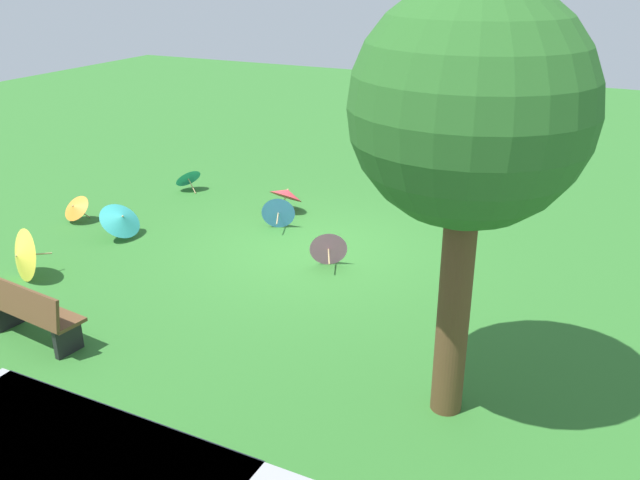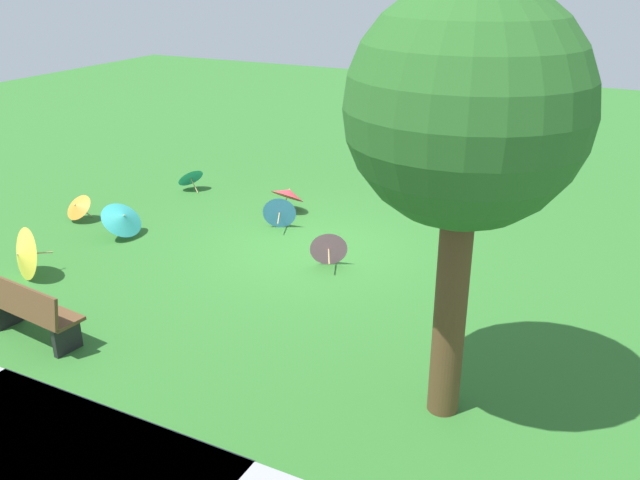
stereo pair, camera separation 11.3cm
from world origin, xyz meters
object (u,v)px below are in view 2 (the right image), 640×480
object	(u,v)px
park_bench	(29,310)
parasol_pink_1	(329,247)
parasol_teal_1	(190,177)
parasol_blue_0	(280,211)
parasol_yellow_0	(22,254)
shade_tree	(467,112)
parasol_red_0	(288,193)
parasol_teal_0	(123,218)
parasol_orange_0	(77,206)
parasol_pink_0	(454,177)

from	to	relation	value
park_bench	parasol_pink_1	distance (m)	4.76
parasol_pink_1	parasol_teal_1	size ratio (longest dim) A/B	0.93
parasol_pink_1	parasol_blue_0	distance (m)	1.99
parasol_pink_1	parasol_yellow_0	distance (m)	4.98
shade_tree	parasol_red_0	distance (m)	7.63
parasol_red_0	parasol_teal_1	bearing A→B (deg)	-5.27
park_bench	parasol_red_0	distance (m)	6.10
parasol_red_0	parasol_yellow_0	distance (m)	5.25
parasol_teal_0	parasol_yellow_0	world-z (taller)	parasol_yellow_0
parasol_pink_1	parasol_teal_1	xyz separation A→B (m)	(4.57, -2.28, -0.01)
parasol_yellow_0	parasol_teal_1	world-z (taller)	parasol_yellow_0
parasol_red_0	parasol_teal_1	world-z (taller)	parasol_red_0
shade_tree	parasol_orange_0	distance (m)	9.25
parasol_orange_0	parasol_pink_1	bearing A→B (deg)	-176.23
parasol_orange_0	parasol_teal_0	bearing A→B (deg)	170.01
parasol_pink_1	parasol_teal_1	distance (m)	5.11
parasol_red_0	parasol_teal_0	distance (m)	3.34
parasol_pink_0	parasol_teal_0	xyz separation A→B (m)	(4.80, 5.16, -0.03)
park_bench	parasol_blue_0	bearing A→B (deg)	-99.98
parasol_red_0	parasol_teal_1	xyz separation A→B (m)	(2.67, -0.25, -0.08)
parasol_orange_0	shade_tree	bearing A→B (deg)	162.20
shade_tree	parasol_pink_0	distance (m)	8.42
parasol_red_0	parasol_yellow_0	xyz separation A→B (m)	(2.28, 4.73, 0.04)
parasol_orange_0	parasol_red_0	bearing A→B (deg)	-145.28
parasol_pink_1	parasol_red_0	bearing A→B (deg)	-46.89
parasol_yellow_0	parasol_orange_0	distance (m)	2.62
parasol_yellow_0	shade_tree	bearing A→B (deg)	177.44
shade_tree	parasol_pink_1	bearing A→B (deg)	-45.75
parasol_teal_1	parasol_pink_0	bearing A→B (deg)	-157.15
parasol_pink_1	shade_tree	bearing A→B (deg)	134.25
park_bench	parasol_teal_0	size ratio (longest dim) A/B	1.88
parasol_teal_0	shade_tree	bearing A→B (deg)	160.69
parasol_teal_1	shade_tree	bearing A→B (deg)	144.81
shade_tree	parasol_pink_1	world-z (taller)	shade_tree
parasol_pink_1	parasol_teal_0	xyz separation A→B (m)	(3.96, 0.60, 0.07)
parasol_pink_0	parasol_orange_0	size ratio (longest dim) A/B	1.45
parasol_teal_1	park_bench	bearing A→B (deg)	107.93
shade_tree	parasol_yellow_0	world-z (taller)	shade_tree
park_bench	parasol_pink_0	distance (m)	9.23
parasol_pink_0	parasol_yellow_0	bearing A→B (deg)	55.29
parasol_blue_0	parasol_teal_1	world-z (taller)	parasol_blue_0
parasol_teal_0	park_bench	bearing A→B (deg)	112.58
park_bench	parasol_yellow_0	bearing A→B (deg)	-38.90
parasol_pink_1	parasol_blue_0	bearing A→B (deg)	-35.87
shade_tree	parasol_red_0	bearing A→B (deg)	-46.20
parasol_yellow_0	parasol_red_0	bearing A→B (deg)	-115.75
parasol_pink_0	parasol_blue_0	size ratio (longest dim) A/B	1.31
parasol_pink_0	parasol_orange_0	xyz separation A→B (m)	(6.19, 4.91, -0.11)
parasol_teal_1	parasol_orange_0	distance (m)	2.74
parasol_pink_0	parasol_pink_1	world-z (taller)	parasol_pink_0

